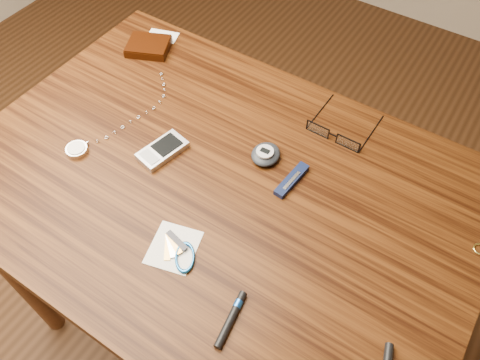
{
  "coord_description": "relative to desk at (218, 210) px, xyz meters",
  "views": [
    {
      "loc": [
        0.33,
        -0.43,
        1.47
      ],
      "look_at": [
        0.04,
        0.02,
        0.76
      ],
      "focal_mm": 35.0,
      "sensor_mm": 36.0,
      "label": 1
    }
  ],
  "objects": [
    {
      "name": "pda_phone",
      "position": [
        -0.13,
        -0.0,
        0.11
      ],
      "size": [
        0.07,
        0.11,
        0.02
      ],
      "color": "#AFAFB4",
      "rests_on": "desk"
    },
    {
      "name": "ground",
      "position": [
        0.0,
        0.0,
        -0.65
      ],
      "size": [
        3.8,
        3.8,
        0.0
      ],
      "primitive_type": "plane",
      "color": "#472814",
      "rests_on": "ground"
    },
    {
      "name": "pedometer",
      "position": [
        0.05,
        0.1,
        0.11
      ],
      "size": [
        0.06,
        0.07,
        0.03
      ],
      "color": "#1F232A",
      "rests_on": "desk"
    },
    {
      "name": "desk",
      "position": [
        0.0,
        0.0,
        0.0
      ],
      "size": [
        1.0,
        0.7,
        0.75
      ],
      "color": "#3D1D09",
      "rests_on": "ground"
    },
    {
      "name": "gold_ring",
      "position": [
        0.47,
        0.13,
        0.1
      ],
      "size": [
        0.03,
        0.03,
        0.0
      ],
      "primitive_type": "torus",
      "rotation": [
        0.0,
        0.0,
        -0.2
      ],
      "color": "#EFDF6D",
      "rests_on": "desk"
    },
    {
      "name": "eyeglasses",
      "position": [
        0.14,
        0.22,
        0.11
      ],
      "size": [
        0.12,
        0.13,
        0.03
      ],
      "color": "black",
      "rests_on": "desk"
    },
    {
      "name": "wallet_and_card",
      "position": [
        -0.37,
        0.24,
        0.11
      ],
      "size": [
        0.12,
        0.15,
        0.02
      ],
      "color": "black",
      "rests_on": "desk"
    },
    {
      "name": "pocket_watch",
      "position": [
        -0.28,
        -0.08,
        0.11
      ],
      "size": [
        0.08,
        0.3,
        0.01
      ],
      "color": "silver",
      "rests_on": "desk"
    },
    {
      "name": "notepad_keys",
      "position": [
        0.04,
        -0.16,
        0.11
      ],
      "size": [
        0.11,
        0.11,
        0.01
      ],
      "color": "silver",
      "rests_on": "desk"
    },
    {
      "name": "pocket_knife",
      "position": [
        0.12,
        0.08,
        0.11
      ],
      "size": [
        0.03,
        0.09,
        0.01
      ],
      "color": "#0A0F33",
      "rests_on": "desk"
    },
    {
      "name": "black_blue_pen",
      "position": [
        0.18,
        -0.21,
        0.11
      ],
      "size": [
        0.03,
        0.1,
        0.01
      ],
      "color": "black",
      "rests_on": "desk"
    }
  ]
}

